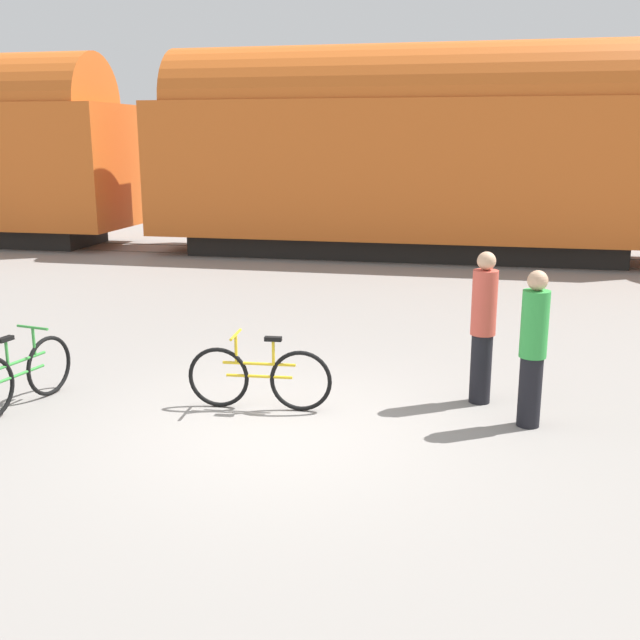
{
  "coord_description": "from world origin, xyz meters",
  "views": [
    {
      "loc": [
        2.05,
        -7.46,
        3.14
      ],
      "look_at": [
        0.32,
        0.67,
        1.1
      ],
      "focal_mm": 42.0,
      "sensor_mm": 36.0,
      "label": 1
    }
  ],
  "objects": [
    {
      "name": "bicycle_yellow",
      "position": [
        -0.39,
        0.59,
        0.39
      ],
      "size": [
        1.72,
        0.46,
        0.92
      ],
      "color": "black",
      "rests_on": "ground_plane"
    },
    {
      "name": "person_in_green",
      "position": [
        2.7,
        0.7,
        0.9
      ],
      "size": [
        0.3,
        0.3,
        1.76
      ],
      "rotation": [
        0.0,
        0.0,
        3.59
      ],
      "color": "black",
      "rests_on": "ground_plane"
    },
    {
      "name": "ground_plane",
      "position": [
        0.0,
        0.0,
        0.0
      ],
      "size": [
        80.0,
        80.0,
        0.0
      ],
      "primitive_type": "plane",
      "color": "gray"
    },
    {
      "name": "person_in_red",
      "position": [
        2.16,
        1.37,
        0.95
      ],
      "size": [
        0.3,
        0.3,
        1.85
      ],
      "rotation": [
        0.0,
        0.0,
        6.27
      ],
      "color": "black",
      "rests_on": "ground_plane"
    },
    {
      "name": "rail_near",
      "position": [
        0.0,
        11.85,
        0.01
      ],
      "size": [
        54.98,
        0.07,
        0.01
      ],
      "primitive_type": "cube",
      "color": "#4C4238",
      "rests_on": "ground_plane"
    },
    {
      "name": "bicycle_green",
      "position": [
        -3.17,
        0.05,
        0.4
      ],
      "size": [
        0.46,
        1.69,
        0.94
      ],
      "color": "black",
      "rests_on": "ground_plane"
    },
    {
      "name": "rail_far",
      "position": [
        0.0,
        13.28,
        0.01
      ],
      "size": [
        54.98,
        0.07,
        0.01
      ],
      "primitive_type": "cube",
      "color": "#4C4238",
      "rests_on": "ground_plane"
    },
    {
      "name": "freight_train",
      "position": [
        0.0,
        12.56,
        2.87
      ],
      "size": [
        42.98,
        2.96,
        5.45
      ],
      "color": "black",
      "rests_on": "ground_plane"
    }
  ]
}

